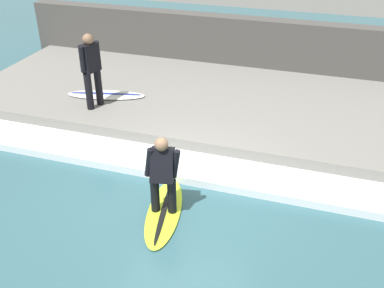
{
  "coord_description": "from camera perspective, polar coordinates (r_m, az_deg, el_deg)",
  "views": [
    {
      "loc": [
        -5.93,
        -2.13,
        4.81
      ],
      "look_at": [
        0.76,
        0.0,
        0.7
      ],
      "focal_mm": 42.0,
      "sensor_mm": 36.0,
      "label": 1
    }
  ],
  "objects": [
    {
      "name": "surfer_riding",
      "position": [
        7.15,
        -3.76,
        -3.57
      ],
      "size": [
        0.44,
        0.59,
        1.39
      ],
      "color": "black",
      "rests_on": "surfboard_riding"
    },
    {
      "name": "ground_plane",
      "position": [
        7.93,
        -1.69,
        -7.04
      ],
      "size": [
        28.0,
        28.0,
        0.0
      ],
      "primitive_type": "plane",
      "color": "#335B66"
    },
    {
      "name": "back_wall",
      "position": [
        12.78,
        7.34,
        11.96
      ],
      "size": [
        0.5,
        13.22,
        1.67
      ],
      "primitive_type": "cube",
      "color": "#474442",
      "rests_on": "ground_plane"
    },
    {
      "name": "surfboard_waiting_near",
      "position": [
        10.99,
        -10.86,
        6.17
      ],
      "size": [
        0.96,
        1.95,
        0.07
      ],
      "color": "white",
      "rests_on": "concrete_ledge"
    },
    {
      "name": "surfer_waiting_near",
      "position": [
        10.16,
        -12.68,
        9.53
      ],
      "size": [
        0.55,
        0.34,
        1.68
      ],
      "color": "black",
      "rests_on": "concrete_ledge"
    },
    {
      "name": "surfboard_riding",
      "position": [
        7.62,
        -3.56,
        -8.58
      ],
      "size": [
        1.92,
        0.89,
        0.07
      ],
      "color": "#BFE02D",
      "rests_on": "ground_plane"
    },
    {
      "name": "concrete_ledge",
      "position": [
        10.78,
        4.56,
        4.86
      ],
      "size": [
        4.4,
        12.59,
        0.38
      ],
      "primitive_type": "cube",
      "color": "slate",
      "rests_on": "ground_plane"
    },
    {
      "name": "wave_foam_crest",
      "position": [
        8.59,
        0.29,
        -3.12
      ],
      "size": [
        0.93,
        11.96,
        0.16
      ],
      "primitive_type": "cube",
      "color": "silver",
      "rests_on": "ground_plane"
    }
  ]
}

